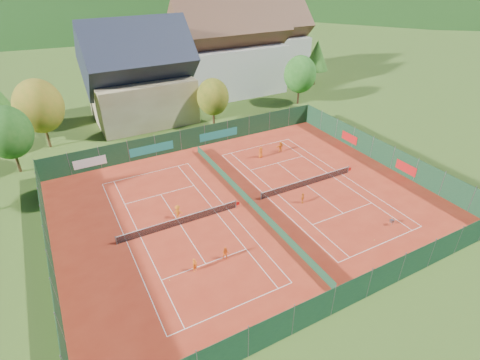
% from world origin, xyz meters
% --- Properties ---
extents(ground, '(600.00, 600.00, 0.00)m').
position_xyz_m(ground, '(0.00, 0.00, -0.02)').
color(ground, '#34531A').
rests_on(ground, ground).
extents(clay_pad, '(40.00, 32.00, 0.01)m').
position_xyz_m(clay_pad, '(0.00, 0.00, 0.01)').
color(clay_pad, '#A92C18').
rests_on(clay_pad, ground).
extents(court_markings_left, '(11.03, 23.83, 0.00)m').
position_xyz_m(court_markings_left, '(-8.00, 0.00, 0.01)').
color(court_markings_left, white).
rests_on(court_markings_left, ground).
extents(court_markings_right, '(11.03, 23.83, 0.00)m').
position_xyz_m(court_markings_right, '(8.00, 0.00, 0.01)').
color(court_markings_right, white).
rests_on(court_markings_right, ground).
extents(tennis_net_left, '(13.30, 0.10, 1.02)m').
position_xyz_m(tennis_net_left, '(-7.85, 0.00, 0.51)').
color(tennis_net_left, '#59595B').
rests_on(tennis_net_left, ground).
extents(tennis_net_right, '(13.30, 0.10, 1.02)m').
position_xyz_m(tennis_net_right, '(8.15, 0.00, 0.51)').
color(tennis_net_right, '#59595B').
rests_on(tennis_net_right, ground).
extents(court_divider, '(0.03, 28.80, 1.00)m').
position_xyz_m(court_divider, '(0.00, 0.00, 0.50)').
color(court_divider, '#153B24').
rests_on(court_divider, ground).
extents(fence_north, '(40.00, 0.10, 3.00)m').
position_xyz_m(fence_north, '(-0.46, 15.99, 1.47)').
color(fence_north, '#153A20').
rests_on(fence_north, ground).
extents(fence_south, '(40.00, 0.04, 3.00)m').
position_xyz_m(fence_south, '(0.00, -16.00, 1.50)').
color(fence_south, '#153A24').
rests_on(fence_south, ground).
extents(fence_west, '(0.04, 32.00, 3.00)m').
position_xyz_m(fence_west, '(-20.00, 0.00, 1.50)').
color(fence_west, '#14381C').
rests_on(fence_west, ground).
extents(fence_east, '(0.09, 32.00, 3.00)m').
position_xyz_m(fence_east, '(20.00, 0.05, 1.48)').
color(fence_east, '#13351E').
rests_on(fence_east, ground).
extents(chalet, '(16.20, 12.00, 16.00)m').
position_xyz_m(chalet, '(-3.00, 30.00, 6.62)').
color(chalet, tan).
rests_on(chalet, ground).
extents(hotel_block_a, '(21.60, 11.00, 17.25)m').
position_xyz_m(hotel_block_a, '(16.00, 36.00, 7.38)').
color(hotel_block_a, silver).
rests_on(hotel_block_a, ground).
extents(hotel_block_b, '(17.28, 10.00, 15.50)m').
position_xyz_m(hotel_block_b, '(30.00, 44.00, 6.62)').
color(hotel_block_b, silver).
rests_on(hotel_block_b, ground).
extents(tree_west_front, '(5.72, 5.72, 8.69)m').
position_xyz_m(tree_west_front, '(-22.00, 20.00, 5.39)').
color(tree_west_front, '#412D17').
rests_on(tree_west_front, ground).
extents(tree_west_mid, '(6.44, 6.44, 9.78)m').
position_xyz_m(tree_west_mid, '(-18.00, 26.00, 6.07)').
color(tree_west_mid, '#4D361B').
rests_on(tree_west_mid, ground).
extents(tree_center, '(5.01, 5.01, 7.60)m').
position_xyz_m(tree_center, '(6.00, 22.00, 4.72)').
color(tree_center, '#442A18').
rests_on(tree_center, ground).
extents(tree_east_front, '(5.72, 5.72, 8.69)m').
position_xyz_m(tree_east_front, '(24.00, 24.00, 5.39)').
color(tree_east_front, '#442718').
rests_on(tree_east_front, ground).
extents(tree_east_mid, '(5.04, 5.04, 9.00)m').
position_xyz_m(tree_east_mid, '(34.00, 32.00, 6.06)').
color(tree_east_mid, '#483219').
rests_on(tree_east_mid, ground).
extents(tree_east_back, '(7.15, 7.15, 10.86)m').
position_xyz_m(tree_east_back, '(26.00, 40.00, 6.74)').
color(tree_east_back, '#4C301B').
rests_on(tree_east_back, ground).
extents(mountain_backdrop, '(820.00, 530.00, 242.00)m').
position_xyz_m(mountain_backdrop, '(28.54, 233.48, -39.64)').
color(mountain_backdrop, black).
rests_on(mountain_backdrop, ground).
extents(ball_hopper, '(0.34, 0.34, 0.80)m').
position_xyz_m(ball_hopper, '(10.88, -10.26, 0.56)').
color(ball_hopper, slate).
rests_on(ball_hopper, ground).
extents(loose_ball_0, '(0.07, 0.07, 0.07)m').
position_xyz_m(loose_ball_0, '(-11.50, -6.76, 0.03)').
color(loose_ball_0, '#CCD833').
rests_on(loose_ball_0, ground).
extents(loose_ball_1, '(0.07, 0.07, 0.07)m').
position_xyz_m(loose_ball_1, '(7.65, -11.18, 0.03)').
color(loose_ball_1, '#CCD833').
rests_on(loose_ball_1, ground).
extents(player_left_near, '(0.58, 0.48, 1.36)m').
position_xyz_m(player_left_near, '(-9.15, -6.73, 0.68)').
color(player_left_near, orange).
rests_on(player_left_near, ground).
extents(player_left_mid, '(0.80, 0.72, 1.36)m').
position_xyz_m(player_left_mid, '(-6.15, -6.69, 0.68)').
color(player_left_mid, '#E95914').
rests_on(player_left_mid, ground).
extents(player_left_far, '(1.18, 1.01, 1.58)m').
position_xyz_m(player_left_far, '(-7.78, 1.20, 0.79)').
color(player_left_far, orange).
rests_on(player_left_far, ground).
extents(player_right_near, '(0.71, 0.75, 1.25)m').
position_xyz_m(player_right_near, '(5.33, -2.68, 0.62)').
color(player_right_near, '#D15F12').
rests_on(player_right_near, ground).
extents(player_right_far_a, '(0.84, 0.64, 1.54)m').
position_xyz_m(player_right_far_a, '(6.87, 8.84, 0.77)').
color(player_right_far_a, '#CE5312').
rests_on(player_right_far_a, ground).
extents(player_right_far_b, '(1.42, 0.60, 1.48)m').
position_xyz_m(player_right_far_b, '(10.22, 9.07, 0.74)').
color(player_right_far_b, orange).
rests_on(player_right_far_b, ground).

